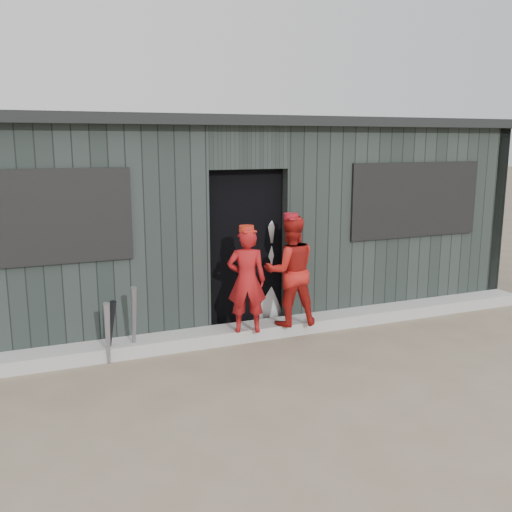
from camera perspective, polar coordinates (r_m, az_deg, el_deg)
name	(u,v)px	position (r m, az deg, el deg)	size (l,w,h in m)	color
ground	(330,398)	(5.46, 7.45, -13.88)	(80.00, 80.00, 0.00)	brown
curb	(255,331)	(6.95, -0.06, -7.47)	(8.00, 0.36, 0.15)	#A3A39E
bat_left	(108,334)	(6.18, -14.60, -7.54)	(0.07, 0.07, 0.71)	gray
bat_mid	(134,321)	(6.32, -12.11, -6.42)	(0.07, 0.07, 0.85)	slate
bat_right	(111,330)	(6.32, -14.33, -7.21)	(0.07, 0.07, 0.69)	black
player_red_left	(247,280)	(6.52, -0.94, -2.46)	(0.44, 0.29, 1.22)	maroon
player_red_right	(290,271)	(6.79, 3.44, -1.47)	(0.64, 0.50, 1.32)	#AA1914
player_grey_back	(266,269)	(7.34, 0.99, -1.31)	(0.69, 0.45, 1.42)	#B5B5B5
dugout	(211,215)	(8.22, -4.55, 4.14)	(8.30, 3.30, 2.62)	black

